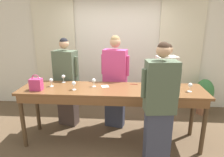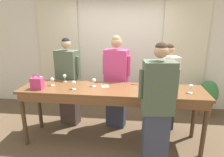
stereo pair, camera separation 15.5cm
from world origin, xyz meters
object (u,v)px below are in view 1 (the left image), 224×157
at_px(wine_glass_center_left, 190,85).
at_px(wine_bottle, 160,81).
at_px(wine_glass_front_right, 74,84).
at_px(guest_cream_sweater, 165,87).
at_px(wine_glass_center_right, 94,81).
at_px(wine_glass_front_mid, 39,79).
at_px(guest_pink_top, 115,82).
at_px(host_pouring, 159,109).
at_px(guest_olive_jacket, 67,83).
at_px(wine_glass_center_mid, 51,81).
at_px(wine_glass_front_left, 63,77).
at_px(handbag, 36,84).
at_px(potted_plant, 204,94).
at_px(tasting_bar, 112,95).

bearing_deg(wine_glass_center_left, wine_bottle, 155.97).
relative_size(wine_glass_front_right, guest_cream_sweater, 0.08).
bearing_deg(wine_bottle, wine_glass_center_right, -176.81).
xyz_separation_m(wine_bottle, wine_glass_center_right, (-1.12, -0.06, -0.01)).
height_order(wine_glass_front_mid, guest_cream_sweater, guest_cream_sweater).
relative_size(wine_bottle, guest_pink_top, 0.17).
bearing_deg(host_pouring, wine_glass_front_mid, 160.49).
bearing_deg(wine_glass_center_right, wine_glass_front_right, -148.88).
relative_size(wine_glass_front_mid, guest_olive_jacket, 0.08).
bearing_deg(guest_cream_sweater, wine_glass_center_right, -159.66).
distance_m(wine_glass_center_mid, guest_pink_top, 1.20).
distance_m(wine_bottle, guest_pink_top, 0.91).
relative_size(wine_glass_front_mid, wine_glass_front_right, 1.00).
distance_m(wine_glass_front_left, guest_cream_sweater, 1.93).
bearing_deg(wine_glass_front_left, wine_bottle, -4.59).
height_order(wine_glass_front_left, wine_glass_center_left, same).
bearing_deg(guest_pink_top, guest_cream_sweater, -0.00).
bearing_deg(wine_glass_center_right, guest_pink_top, 55.11).
bearing_deg(wine_glass_front_mid, handbag, -76.08).
height_order(wine_glass_front_right, potted_plant, wine_glass_front_right).
height_order(guest_olive_jacket, potted_plant, guest_olive_jacket).
height_order(wine_bottle, guest_olive_jacket, guest_olive_jacket).
bearing_deg(wine_glass_center_mid, tasting_bar, -3.22).
distance_m(wine_glass_front_mid, wine_glass_center_mid, 0.25).
bearing_deg(wine_glass_center_left, guest_pink_top, 153.26).
height_order(handbag, guest_olive_jacket, guest_olive_jacket).
distance_m(wine_glass_front_right, host_pouring, 1.41).
relative_size(handbag, wine_glass_center_right, 1.83).
xyz_separation_m(wine_bottle, wine_glass_front_right, (-1.42, -0.24, -0.01)).
height_order(wine_glass_front_mid, wine_glass_front_right, same).
bearing_deg(wine_bottle, wine_glass_center_left, -24.03).
xyz_separation_m(guest_olive_jacket, guest_cream_sweater, (1.93, -0.00, -0.04)).
height_order(tasting_bar, guest_cream_sweater, guest_cream_sweater).
distance_m(wine_glass_center_mid, guest_cream_sweater, 2.11).
bearing_deg(wine_glass_center_left, guest_olive_jacket, 164.23).
xyz_separation_m(wine_glass_center_left, guest_pink_top, (-1.23, 0.62, -0.16)).
distance_m(wine_glass_front_right, potted_plant, 3.01).
bearing_deg(tasting_bar, wine_glass_center_right, 162.63).
distance_m(wine_glass_front_mid, guest_olive_jacket, 0.61).
distance_m(wine_bottle, wine_glass_front_left, 1.72).
height_order(guest_pink_top, guest_cream_sweater, guest_pink_top).
distance_m(wine_glass_front_left, wine_glass_front_mid, 0.42).
height_order(guest_pink_top, potted_plant, guest_pink_top).
bearing_deg(wine_glass_front_mid, potted_plant, 18.89).
relative_size(wine_glass_front_right, guest_pink_top, 0.08).
distance_m(tasting_bar, wine_glass_front_left, 0.97).
height_order(wine_glass_front_right, guest_olive_jacket, guest_olive_jacket).
bearing_deg(guest_cream_sweater, guest_pink_top, 180.00).
height_order(wine_glass_front_left, host_pouring, host_pouring).
distance_m(wine_glass_center_left, guest_olive_jacket, 2.29).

